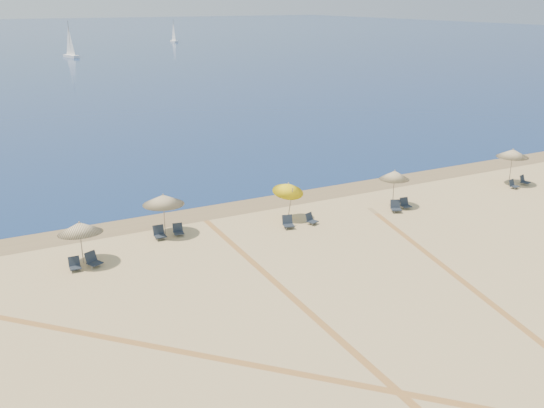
{
  "coord_description": "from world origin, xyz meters",
  "views": [
    {
      "loc": [
        -15.74,
        -9.72,
        12.64
      ],
      "look_at": [
        0.0,
        20.0,
        1.3
      ],
      "focal_mm": 40.45,
      "sensor_mm": 36.0,
      "label": 1
    }
  ],
  "objects_px": {
    "umbrella_4": "(395,175)",
    "chair_3": "(93,260)",
    "umbrella_3": "(288,188)",
    "chair_4": "(159,233)",
    "chair_10": "(513,185)",
    "chair_2": "(75,265)",
    "chair_8": "(396,207)",
    "chair_5": "(178,230)",
    "chair_7": "(311,219)",
    "sailboat_0": "(70,47)",
    "umbrella_1": "(80,228)",
    "chair_6": "(288,222)",
    "umbrella_5": "(513,153)",
    "umbrella_2": "(163,200)",
    "sailboat_1": "(174,35)",
    "chair_11": "(524,180)",
    "chair_9": "(405,204)"
  },
  "relations": [
    {
      "from": "umbrella_2",
      "to": "chair_4",
      "type": "height_order",
      "value": "umbrella_2"
    },
    {
      "from": "umbrella_1",
      "to": "sailboat_0",
      "type": "xyz_separation_m",
      "value": [
        21.07,
        115.6,
        0.5
      ]
    },
    {
      "from": "chair_7",
      "to": "sailboat_0",
      "type": "distance_m",
      "value": 116.41
    },
    {
      "from": "chair_5",
      "to": "chair_10",
      "type": "distance_m",
      "value": 23.86
    },
    {
      "from": "umbrella_4",
      "to": "chair_5",
      "type": "bearing_deg",
      "value": 173.15
    },
    {
      "from": "chair_5",
      "to": "chair_9",
      "type": "height_order",
      "value": "chair_9"
    },
    {
      "from": "chair_4",
      "to": "chair_10",
      "type": "xyz_separation_m",
      "value": [
        24.83,
        -2.46,
        -0.05
      ]
    },
    {
      "from": "umbrella_4",
      "to": "chair_3",
      "type": "distance_m",
      "value": 19.05
    },
    {
      "from": "chair_9",
      "to": "sailboat_1",
      "type": "xyz_separation_m",
      "value": [
        38.4,
        153.62,
        1.73
      ]
    },
    {
      "from": "umbrella_5",
      "to": "chair_6",
      "type": "xyz_separation_m",
      "value": [
        -18.27,
        -0.23,
        -1.95
      ]
    },
    {
      "from": "umbrella_1",
      "to": "chair_10",
      "type": "distance_m",
      "value": 29.32
    },
    {
      "from": "chair_9",
      "to": "sailboat_0",
      "type": "height_order",
      "value": "sailboat_0"
    },
    {
      "from": "chair_3",
      "to": "chair_4",
      "type": "distance_m",
      "value": 4.54
    },
    {
      "from": "umbrella_3",
      "to": "chair_2",
      "type": "height_order",
      "value": "umbrella_3"
    },
    {
      "from": "chair_4",
      "to": "chair_10",
      "type": "height_order",
      "value": "chair_4"
    },
    {
      "from": "chair_10",
      "to": "sailboat_0",
      "type": "relative_size",
      "value": 0.08
    },
    {
      "from": "chair_11",
      "to": "chair_3",
      "type": "bearing_deg",
      "value": 163.26
    },
    {
      "from": "sailboat_1",
      "to": "sailboat_0",
      "type": "bearing_deg",
      "value": -133.42
    },
    {
      "from": "chair_2",
      "to": "chair_4",
      "type": "xyz_separation_m",
      "value": [
        4.96,
        2.05,
        0.04
      ]
    },
    {
      "from": "umbrella_1",
      "to": "umbrella_3",
      "type": "bearing_deg",
      "value": 3.62
    },
    {
      "from": "chair_2",
      "to": "chair_7",
      "type": "xyz_separation_m",
      "value": [
        13.58,
        0.12,
        -0.0
      ]
    },
    {
      "from": "umbrella_5",
      "to": "chair_3",
      "type": "relative_size",
      "value": 2.92
    },
    {
      "from": "umbrella_3",
      "to": "umbrella_4",
      "type": "height_order",
      "value": "umbrella_3"
    },
    {
      "from": "chair_7",
      "to": "sailboat_1",
      "type": "height_order",
      "value": "sailboat_1"
    },
    {
      "from": "chair_4",
      "to": "chair_10",
      "type": "relative_size",
      "value": 1.09
    },
    {
      "from": "chair_10",
      "to": "chair_5",
      "type": "bearing_deg",
      "value": 163.89
    },
    {
      "from": "umbrella_4",
      "to": "chair_10",
      "type": "bearing_deg",
      "value": -4.71
    },
    {
      "from": "chair_10",
      "to": "umbrella_4",
      "type": "bearing_deg",
      "value": 165.13
    },
    {
      "from": "chair_5",
      "to": "chair_8",
      "type": "distance_m",
      "value": 13.57
    },
    {
      "from": "umbrella_3",
      "to": "umbrella_4",
      "type": "distance_m",
      "value": 7.16
    },
    {
      "from": "chair_7",
      "to": "sailboat_1",
      "type": "relative_size",
      "value": 0.12
    },
    {
      "from": "chair_3",
      "to": "chair_10",
      "type": "distance_m",
      "value": 28.9
    },
    {
      "from": "chair_11",
      "to": "sailboat_0",
      "type": "relative_size",
      "value": 0.1
    },
    {
      "from": "chair_4",
      "to": "chair_5",
      "type": "xyz_separation_m",
      "value": [
        1.1,
        0.01,
        -0.03
      ]
    },
    {
      "from": "umbrella_2",
      "to": "chair_11",
      "type": "xyz_separation_m",
      "value": [
        25.78,
        -2.62,
        -1.77
      ]
    },
    {
      "from": "chair_2",
      "to": "chair_10",
      "type": "height_order",
      "value": "chair_2"
    },
    {
      "from": "chair_2",
      "to": "chair_5",
      "type": "xyz_separation_m",
      "value": [
        6.05,
        2.06,
        0.0
      ]
    },
    {
      "from": "umbrella_5",
      "to": "chair_9",
      "type": "height_order",
      "value": "umbrella_5"
    },
    {
      "from": "chair_5",
      "to": "umbrella_3",
      "type": "bearing_deg",
      "value": 3.09
    },
    {
      "from": "chair_5",
      "to": "chair_4",
      "type": "bearing_deg",
      "value": -170.77
    },
    {
      "from": "chair_4",
      "to": "chair_8",
      "type": "xyz_separation_m",
      "value": [
        14.43,
        -2.52,
        -0.0
      ]
    },
    {
      "from": "chair_8",
      "to": "umbrella_4",
      "type": "bearing_deg",
      "value": 86.8
    },
    {
      "from": "chair_6",
      "to": "chair_8",
      "type": "bearing_deg",
      "value": 8.2
    },
    {
      "from": "umbrella_2",
      "to": "sailboat_1",
      "type": "distance_m",
      "value": 159.97
    },
    {
      "from": "chair_3",
      "to": "chair_7",
      "type": "distance_m",
      "value": 12.69
    },
    {
      "from": "umbrella_2",
      "to": "chair_2",
      "type": "distance_m",
      "value": 6.25
    },
    {
      "from": "umbrella_3",
      "to": "chair_4",
      "type": "height_order",
      "value": "umbrella_3"
    },
    {
      "from": "chair_7",
      "to": "chair_10",
      "type": "xyz_separation_m",
      "value": [
        16.21,
        -0.53,
        -0.02
      ]
    },
    {
      "from": "umbrella_4",
      "to": "chair_2",
      "type": "distance_m",
      "value": 19.94
    },
    {
      "from": "umbrella_2",
      "to": "chair_6",
      "type": "relative_size",
      "value": 2.91
    }
  ]
}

